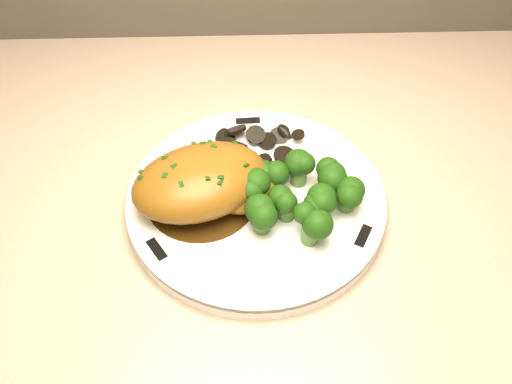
{
  "coord_description": "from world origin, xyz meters",
  "views": [
    {
      "loc": [
        -0.01,
        1.18,
        1.51
      ],
      "look_at": [
        0.01,
        1.64,
        0.98
      ],
      "focal_mm": 45.0,
      "sensor_mm": 36.0,
      "label": 1
    }
  ],
  "objects_px": {
    "counter": "(74,377)",
    "plate": "(256,203)",
    "broccoli_florets": "(298,195)",
    "chicken_breast": "(205,183)"
  },
  "relations": [
    {
      "from": "plate",
      "to": "broccoli_florets",
      "type": "relative_size",
      "value": 2.18
    },
    {
      "from": "counter",
      "to": "plate",
      "type": "xyz_separation_m",
      "value": [
        0.31,
        -0.03,
        0.48
      ]
    },
    {
      "from": "chicken_breast",
      "to": "broccoli_florets",
      "type": "bearing_deg",
      "value": -29.58
    },
    {
      "from": "counter",
      "to": "broccoli_florets",
      "type": "bearing_deg",
      "value": -7.2
    },
    {
      "from": "counter",
      "to": "broccoli_florets",
      "type": "distance_m",
      "value": 0.63
    },
    {
      "from": "counter",
      "to": "plate",
      "type": "relative_size",
      "value": 7.62
    },
    {
      "from": "plate",
      "to": "broccoli_florets",
      "type": "height_order",
      "value": "broccoli_florets"
    },
    {
      "from": "plate",
      "to": "chicken_breast",
      "type": "distance_m",
      "value": 0.07
    },
    {
      "from": "counter",
      "to": "broccoli_florets",
      "type": "xyz_separation_m",
      "value": [
        0.36,
        -0.04,
        0.52
      ]
    },
    {
      "from": "broccoli_florets",
      "to": "plate",
      "type": "bearing_deg",
      "value": 158.2
    }
  ]
}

